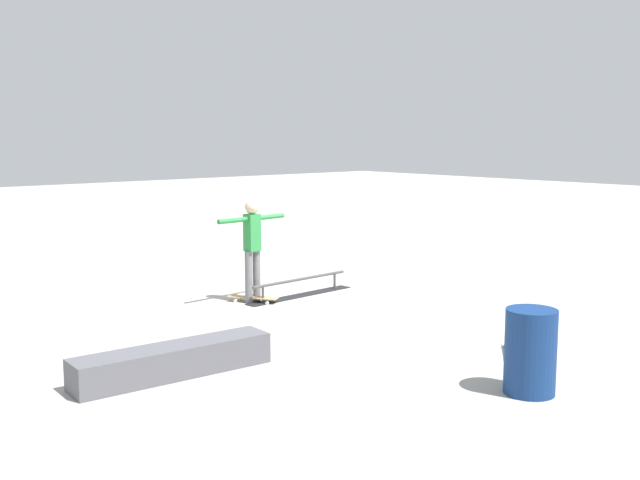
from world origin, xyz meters
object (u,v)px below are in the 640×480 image
at_px(skate_ledge, 173,361).
at_px(skater_main, 252,243).
at_px(loose_skateboard_teal, 515,349).
at_px(grind_rail, 300,288).
at_px(skateboard_main, 254,298).
at_px(trash_bin, 530,352).

bearing_deg(skate_ledge, skater_main, -139.60).
bearing_deg(skater_main, loose_skateboard_teal, 95.13).
relative_size(grind_rail, skateboard_main, 2.81).
relative_size(skate_ledge, trash_bin, 2.56).
xyz_separation_m(grind_rail, loose_skateboard_teal, (0.16, 4.34, -0.06)).
height_order(skate_ledge, loose_skateboard_teal, skate_ledge).
bearing_deg(skateboard_main, skate_ledge, 97.82).
bearing_deg(loose_skateboard_teal, trash_bin, 2.35).
height_order(grind_rail, skater_main, skater_main).
bearing_deg(skate_ledge, trash_bin, 130.57).
bearing_deg(trash_bin, skate_ledge, -49.43).
xyz_separation_m(skater_main, loose_skateboard_teal, (-0.72, 4.48, -0.89)).
xyz_separation_m(grind_rail, skate_ledge, (3.75, 2.31, 0.05)).
bearing_deg(skater_main, skate_ledge, 36.43).
relative_size(grind_rail, loose_skateboard_teal, 2.92).
relative_size(grind_rail, trash_bin, 2.44).
height_order(skater_main, trash_bin, skater_main).
height_order(skate_ledge, trash_bin, trash_bin).
bearing_deg(skater_main, trash_bin, 82.29).
relative_size(skate_ledge, loose_skateboard_teal, 3.06).
height_order(grind_rail, loose_skateboard_teal, grind_rail).
bearing_deg(trash_bin, skateboard_main, -93.83).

